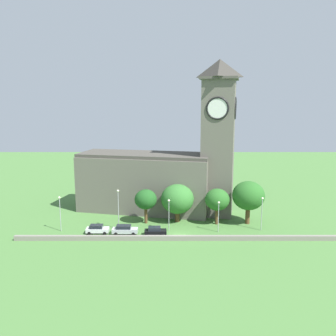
# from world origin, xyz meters

# --- Properties ---
(ground_plane) EXTENTS (200.00, 200.00, 0.00)m
(ground_plane) POSITION_xyz_m (0.00, 15.00, 0.00)
(ground_plane) COLOR #477538
(church) EXTENTS (36.12, 17.08, 33.20)m
(church) POSITION_xyz_m (-2.98, 15.98, 9.30)
(church) COLOR #666056
(church) RESTS_ON ground
(quay_barrier) EXTENTS (59.10, 0.70, 0.87)m
(quay_barrier) POSITION_xyz_m (0.00, -2.09, 0.44)
(quay_barrier) COLOR gray
(quay_barrier) RESTS_ON ground
(car_white) EXTENTS (4.25, 2.04, 1.68)m
(car_white) POSITION_xyz_m (-15.33, 1.37, 0.85)
(car_white) COLOR silver
(car_white) RESTS_ON ground
(car_silver) EXTENTS (4.80, 2.07, 1.74)m
(car_silver) POSITION_xyz_m (-10.12, 1.01, 0.88)
(car_silver) COLOR silver
(car_silver) RESTS_ON ground
(car_black) EXTENTS (4.14, 2.13, 1.65)m
(car_black) POSITION_xyz_m (-4.36, 0.31, 0.84)
(car_black) COLOR black
(car_black) RESTS_ON ground
(streetlamp_west_end) EXTENTS (0.44, 0.44, 6.85)m
(streetlamp_west_end) POSITION_xyz_m (-22.58, 2.65, 4.59)
(streetlamp_west_end) COLOR #9EA0A5
(streetlamp_west_end) RESTS_ON ground
(streetlamp_west_mid) EXTENTS (0.44, 0.44, 7.91)m
(streetlamp_west_mid) POSITION_xyz_m (-11.59, 3.71, 5.19)
(streetlamp_west_mid) COLOR #9EA0A5
(streetlamp_west_mid) RESTS_ON ground
(streetlamp_central) EXTENTS (0.44, 0.44, 6.18)m
(streetlamp_central) POSITION_xyz_m (-1.81, 2.98, 4.20)
(streetlamp_central) COLOR #9EA0A5
(streetlamp_central) RESTS_ON ground
(streetlamp_east_mid) EXTENTS (0.44, 0.44, 6.03)m
(streetlamp_east_mid) POSITION_xyz_m (7.59, 2.12, 4.11)
(streetlamp_east_mid) COLOR #9EA0A5
(streetlamp_east_mid) RESTS_ON ground
(streetlamp_east_end) EXTENTS (0.44, 0.44, 6.57)m
(streetlamp_east_end) POSITION_xyz_m (16.05, 3.10, 4.43)
(streetlamp_east_end) COLOR #9EA0A5
(streetlamp_east_end) RESTS_ON ground
(tree_churchyard) EXTENTS (6.50, 6.50, 8.83)m
(tree_churchyard) POSITION_xyz_m (14.24, 6.97, 5.86)
(tree_churchyard) COLOR brown
(tree_churchyard) RESTS_ON ground
(tree_riverside_west) EXTENTS (4.91, 4.91, 7.36)m
(tree_riverside_west) POSITION_xyz_m (7.93, 6.68, 5.09)
(tree_riverside_west) COLOR brown
(tree_riverside_west) RESTS_ON ground
(tree_riverside_east) EXTENTS (6.77, 6.77, 7.89)m
(tree_riverside_east) POSITION_xyz_m (-0.05, 8.25, 4.82)
(tree_riverside_east) COLOR brown
(tree_riverside_east) RESTS_ON ground
(tree_by_tower) EXTENTS (4.52, 4.52, 7.07)m
(tree_by_tower) POSITION_xyz_m (-6.51, 7.27, 4.98)
(tree_by_tower) COLOR brown
(tree_by_tower) RESTS_ON ground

